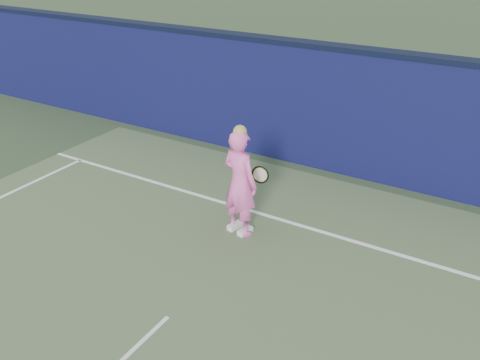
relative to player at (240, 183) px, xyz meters
The scene contains 4 objects.
backstop_wall 3.21m from the player, 85.09° to the left, with size 24.00×0.40×2.50m, color #0D103C.
wall_cap 3.58m from the player, 85.09° to the left, with size 24.00×0.42×0.10m, color black.
player is the anchor object (origin of this frame).
racket 0.45m from the player, 76.72° to the left, with size 0.58×0.15×0.31m.
Camera 1 is at (3.49, -2.97, 4.64)m, focal length 38.00 mm.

